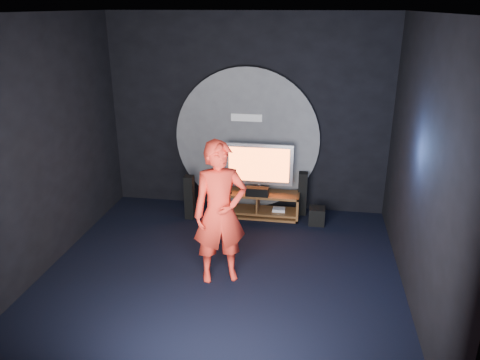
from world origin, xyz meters
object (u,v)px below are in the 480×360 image
subwoofer (317,216)px  tower_speaker_left (190,197)px  media_console (258,206)px  player (220,213)px  tower_speaker_right (303,193)px  tv (259,166)px

subwoofer → tower_speaker_left: bearing=-177.1°
media_console → player: player is taller
media_console → tower_speaker_right: tower_speaker_right is taller
tv → subwoofer: size_ratio=3.98×
media_console → tower_speaker_left: size_ratio=1.85×
media_console → tv: 0.74m
tower_speaker_right → player: size_ratio=0.40×
tv → subwoofer: tv is taller
tower_speaker_right → subwoofer: bearing=-55.0°
media_console → subwoofer: (1.04, -0.17, -0.04)m
subwoofer → player: size_ratio=0.15×
tower_speaker_left → player: size_ratio=0.40×
tv → tower_speaker_right: (0.78, 0.15, -0.54)m
tower_speaker_right → player: player is taller
subwoofer → media_console: bearing=170.9°
tv → tower_speaker_left: bearing=-163.6°
media_console → tower_speaker_right: 0.83m
media_console → subwoofer: media_console is taller
media_console → tv: size_ratio=1.22×
media_console → subwoofer: size_ratio=4.88×
media_console → tower_speaker_right: (0.77, 0.22, 0.20)m
subwoofer → player: player is taller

